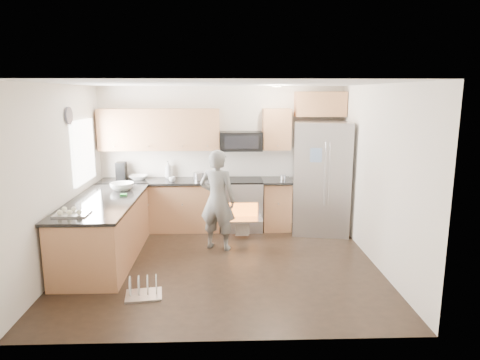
{
  "coord_description": "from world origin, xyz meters",
  "views": [
    {
      "loc": [
        0.07,
        -5.93,
        2.47
      ],
      "look_at": [
        0.29,
        0.5,
        1.16
      ],
      "focal_mm": 32.0,
      "sensor_mm": 36.0,
      "label": 1
    }
  ],
  "objects_px": {
    "stove_range": "(241,193)",
    "refrigerator": "(321,178)",
    "person": "(218,200)",
    "dish_rack": "(144,291)"
  },
  "relations": [
    {
      "from": "person",
      "to": "stove_range",
      "type": "bearing_deg",
      "value": -92.54
    },
    {
      "from": "stove_range",
      "to": "refrigerator",
      "type": "relative_size",
      "value": 0.9
    },
    {
      "from": "dish_rack",
      "to": "refrigerator",
      "type": "bearing_deg",
      "value": 41.94
    },
    {
      "from": "stove_range",
      "to": "refrigerator",
      "type": "distance_m",
      "value": 1.47
    },
    {
      "from": "refrigerator",
      "to": "person",
      "type": "xyz_separation_m",
      "value": [
        -1.83,
        -0.81,
        -0.18
      ]
    },
    {
      "from": "stove_range",
      "to": "person",
      "type": "distance_m",
      "value": 1.12
    },
    {
      "from": "stove_range",
      "to": "person",
      "type": "relative_size",
      "value": 1.11
    },
    {
      "from": "refrigerator",
      "to": "person",
      "type": "height_order",
      "value": "refrigerator"
    },
    {
      "from": "stove_range",
      "to": "dish_rack",
      "type": "distance_m",
      "value": 3.04
    },
    {
      "from": "stove_range",
      "to": "refrigerator",
      "type": "bearing_deg",
      "value": -9.08
    }
  ]
}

